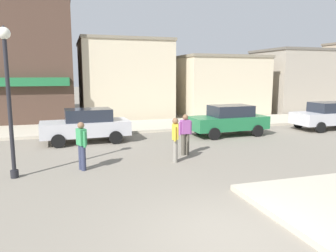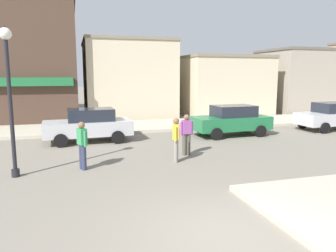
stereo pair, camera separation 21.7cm
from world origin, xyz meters
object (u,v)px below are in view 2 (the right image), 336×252
lamp_post (9,81)px  parked_car_third (332,116)px  parked_car_second (231,120)px  pedestrian_crossing_far (176,138)px  parked_car_nearest (89,125)px  pedestrian_crossing_near (82,144)px  pedestrian_kerb_side (186,133)px

lamp_post → parked_car_third: bearing=15.5°
parked_car_second → pedestrian_crossing_far: (-4.30, -4.14, 0.06)m
parked_car_nearest → parked_car_second: bearing=-3.2°
pedestrian_crossing_near → pedestrian_crossing_far: same height
lamp_post → pedestrian_kerb_side: lamp_post is taller
parked_car_second → pedestrian_kerb_side: 4.87m
pedestrian_crossing_far → pedestrian_kerb_side: bearing=50.9°
parked_car_third → lamp_post: bearing=-164.5°
pedestrian_kerb_side → pedestrian_crossing_far: bearing=-129.1°
parked_car_second → pedestrian_crossing_near: (-7.56, -4.19, 0.06)m
parked_car_second → lamp_post: bearing=-155.3°
lamp_post → parked_car_third: (15.93, 4.42, -2.15)m
parked_car_nearest → pedestrian_crossing_near: size_ratio=2.53×
parked_car_nearest → parked_car_second: 7.16m
pedestrian_crossing_near → pedestrian_crossing_far: bearing=0.9°
pedestrian_crossing_near → pedestrian_kerb_side: size_ratio=1.00×
parked_car_nearest → pedestrian_crossing_far: pedestrian_crossing_far is taller
parked_car_nearest → pedestrian_crossing_far: bearing=-57.9°
parked_car_nearest → pedestrian_crossing_near: bearing=-95.2°
parked_car_second → pedestrian_crossing_near: pedestrian_crossing_near is taller
parked_car_third → pedestrian_crossing_near: size_ratio=2.51×
pedestrian_crossing_near → pedestrian_kerb_side: bearing=13.0°
parked_car_nearest → pedestrian_kerb_side: pedestrian_kerb_side is taller
lamp_post → parked_car_third: 16.67m
lamp_post → parked_car_second: size_ratio=1.11×
lamp_post → parked_car_second: 10.79m
parked_car_third → pedestrian_kerb_side: 10.46m
lamp_post → pedestrian_kerb_side: (6.00, 1.14, -2.09)m
pedestrian_crossing_near → pedestrian_kerb_side: same height
parked_car_nearest → parked_car_third: bearing=-1.7°
parked_car_third → pedestrian_kerb_side: size_ratio=2.51×
parked_car_nearest → parked_car_second: same height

